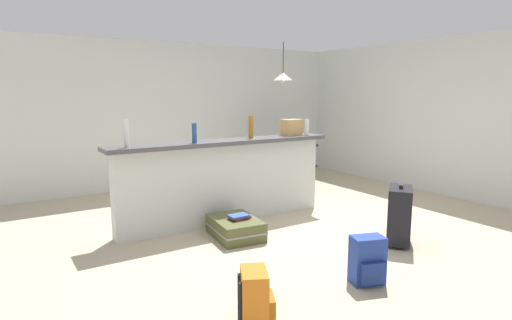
{
  "coord_description": "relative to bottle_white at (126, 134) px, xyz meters",
  "views": [
    {
      "loc": [
        -3.11,
        -4.07,
        1.65
      ],
      "look_at": [
        -0.1,
        0.67,
        0.74
      ],
      "focal_mm": 29.51,
      "sensor_mm": 36.0,
      "label": 1
    }
  ],
  "objects": [
    {
      "name": "suitcase_flat_olive",
      "position": [
        1.05,
        -0.51,
        -1.1
      ],
      "size": [
        0.57,
        0.86,
        0.22
      ],
      "color": "#51562D",
      "rests_on": "ground_plane"
    },
    {
      "name": "wall_right",
      "position": [
        4.92,
        -0.19,
        0.04
      ],
      "size": [
        0.1,
        6.0,
        2.5
      ],
      "primitive_type": "cube",
      "color": "silver",
      "rests_on": "ground_plane"
    },
    {
      "name": "bottle_white",
      "position": [
        0.0,
        0.0,
        0.0
      ],
      "size": [
        0.06,
        0.06,
        0.3
      ],
      "primitive_type": "cylinder",
      "color": "silver",
      "rests_on": "bar_countertop"
    },
    {
      "name": "suitcase_upright_black",
      "position": [
        2.46,
        -1.66,
        -0.88
      ],
      "size": [
        0.49,
        0.46,
        0.67
      ],
      "color": "black",
      "rests_on": "ground_plane"
    },
    {
      "name": "dining_table",
      "position": [
        3.11,
        1.49,
        -0.56
      ],
      "size": [
        1.1,
        0.8,
        0.74
      ],
      "color": "#332319",
      "rests_on": "ground_plane"
    },
    {
      "name": "bottle_blue",
      "position": [
        0.78,
        -0.03,
        -0.03
      ],
      "size": [
        0.06,
        0.06,
        0.23
      ],
      "primitive_type": "cylinder",
      "color": "#284C89",
      "rests_on": "bar_countertop"
    },
    {
      "name": "backpack_blue",
      "position": [
        1.43,
        -2.16,
        -1.01
      ],
      "size": [
        0.32,
        0.3,
        0.42
      ],
      "color": "#233D93",
      "rests_on": "ground_plane"
    },
    {
      "name": "backpack_orange",
      "position": [
        0.24,
        -2.22,
        -1.01
      ],
      "size": [
        0.32,
        0.33,
        0.42
      ],
      "color": "orange",
      "rests_on": "ground_plane"
    },
    {
      "name": "grocery_bag",
      "position": [
        2.29,
        0.08,
        -0.04
      ],
      "size": [
        0.26,
        0.18,
        0.22
      ],
      "primitive_type": "cube",
      "color": "tan",
      "rests_on": "bar_countertop"
    },
    {
      "name": "book_stack",
      "position": [
        1.08,
        -0.55,
        -0.96
      ],
      "size": [
        0.26,
        0.19,
        0.05
      ],
      "color": "#AD2D2D",
      "rests_on": "suitcase_flat_olive"
    },
    {
      "name": "bar_countertop",
      "position": [
        1.23,
        0.05,
        -0.17
      ],
      "size": [
        2.96,
        0.4,
        0.05
      ],
      "primitive_type": "cube",
      "color": "#4C4C51",
      "rests_on": "partition_half_wall"
    },
    {
      "name": "pendant_lamp",
      "position": [
        3.13,
        1.43,
        0.71
      ],
      "size": [
        0.34,
        0.34,
        0.7
      ],
      "color": "black"
    },
    {
      "name": "bottle_clear",
      "position": [
        2.51,
        0.01,
        -0.04
      ],
      "size": [
        0.06,
        0.06,
        0.22
      ],
      "primitive_type": "cylinder",
      "color": "silver",
      "rests_on": "bar_countertop"
    },
    {
      "name": "bottle_amber",
      "position": [
        1.63,
        0.08,
        -0.01
      ],
      "size": [
        0.06,
        0.06,
        0.29
      ],
      "primitive_type": "cylinder",
      "color": "#9E661E",
      "rests_on": "bar_countertop"
    },
    {
      "name": "partition_half_wall",
      "position": [
        1.23,
        0.05,
        -0.7
      ],
      "size": [
        2.8,
        0.2,
        1.01
      ],
      "primitive_type": "cube",
      "color": "silver",
      "rests_on": "ground_plane"
    },
    {
      "name": "dining_chair_near_partition",
      "position": [
        3.09,
        0.98,
        -0.69
      ],
      "size": [
        0.46,
        0.46,
        0.93
      ],
      "color": "black",
      "rests_on": "ground_plane"
    },
    {
      "name": "ground_plane",
      "position": [
        1.87,
        -0.49,
        -1.23
      ],
      "size": [
        13.0,
        13.0,
        0.05
      ],
      "primitive_type": "cube",
      "color": "#BCAD8E"
    },
    {
      "name": "wall_back",
      "position": [
        1.87,
        2.56,
        0.04
      ],
      "size": [
        6.6,
        0.1,
        2.5
      ],
      "primitive_type": "cube",
      "color": "silver",
      "rests_on": "ground_plane"
    }
  ]
}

